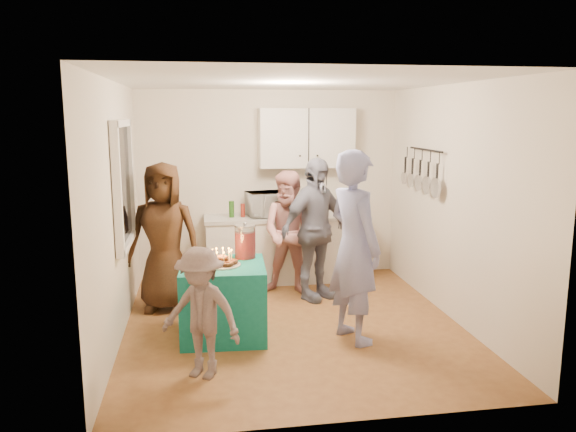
{
  "coord_description": "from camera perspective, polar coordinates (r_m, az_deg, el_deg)",
  "views": [
    {
      "loc": [
        -0.99,
        -5.74,
        2.27
      ],
      "look_at": [
        0.0,
        0.35,
        1.15
      ],
      "focal_mm": 35.0,
      "sensor_mm": 36.0,
      "label": 1
    }
  ],
  "objects": [
    {
      "name": "floor",
      "position": [
        6.25,
        0.52,
        -11.01
      ],
      "size": [
        4.0,
        4.0,
        0.0
      ],
      "primitive_type": "plane",
      "color": "brown",
      "rests_on": "ground"
    },
    {
      "name": "woman_back_center",
      "position": [
        7.08,
        0.29,
        -1.77
      ],
      "size": [
        0.93,
        0.83,
        1.58
      ],
      "primitive_type": "imported",
      "rotation": [
        0.0,
        0.0,
        -0.37
      ],
      "color": "#CF6C6E",
      "rests_on": "floor"
    },
    {
      "name": "woman_back_right",
      "position": [
        6.88,
        2.72,
        -1.37
      ],
      "size": [
        1.1,
        0.92,
        1.76
      ],
      "primitive_type": "imported",
      "rotation": [
        0.0,
        0.0,
        0.57
      ],
      "color": "black",
      "rests_on": "floor"
    },
    {
      "name": "back_wall",
      "position": [
        7.86,
        -1.93,
        3.2
      ],
      "size": [
        3.6,
        3.6,
        0.0
      ],
      "primitive_type": "plane",
      "color": "silver",
      "rests_on": "floor"
    },
    {
      "name": "window_night",
      "position": [
        6.13,
        -16.5,
        3.12
      ],
      "size": [
        0.04,
        1.0,
        1.2
      ],
      "primitive_type": "cube",
      "color": "black",
      "rests_on": "left_wall"
    },
    {
      "name": "countertop",
      "position": [
        7.66,
        -0.14,
        -0.12
      ],
      "size": [
        2.24,
        0.62,
        0.05
      ],
      "primitive_type": "cube",
      "color": "beige",
      "rests_on": "counter"
    },
    {
      "name": "microwave",
      "position": [
        7.59,
        -1.9,
        1.23
      ],
      "size": [
        0.66,
        0.51,
        0.33
      ],
      "primitive_type": "imported",
      "rotation": [
        0.0,
        0.0,
        0.2
      ],
      "color": "white",
      "rests_on": "countertop"
    },
    {
      "name": "woman_back_left",
      "position": [
        6.67,
        -12.47,
        -2.09
      ],
      "size": [
        0.94,
        0.71,
        1.74
      ],
      "primitive_type": "imported",
      "rotation": [
        0.0,
        0.0,
        -0.19
      ],
      "color": "brown",
      "rests_on": "floor"
    },
    {
      "name": "punch_jar",
      "position": [
        5.99,
        -4.37,
        -2.68
      ],
      "size": [
        0.22,
        0.22,
        0.34
      ],
      "primitive_type": "cylinder",
      "color": "red",
      "rests_on": "party_table"
    },
    {
      "name": "donut_cake",
      "position": [
        5.72,
        -6.75,
        -4.15
      ],
      "size": [
        0.38,
        0.38,
        0.18
      ],
      "primitive_type": null,
      "color": "#381C0C",
      "rests_on": "party_table"
    },
    {
      "name": "ceiling",
      "position": [
        5.83,
        0.57,
        13.53
      ],
      "size": [
        4.0,
        4.0,
        0.0
      ],
      "primitive_type": "plane",
      "color": "white",
      "rests_on": "floor"
    },
    {
      "name": "counter",
      "position": [
        7.75,
        -0.14,
        -3.43
      ],
      "size": [
        2.2,
        0.58,
        0.86
      ],
      "primitive_type": "cube",
      "color": "white",
      "rests_on": "floor"
    },
    {
      "name": "child_near_left",
      "position": [
        4.97,
        -8.83,
        -9.72
      ],
      "size": [
        0.87,
        0.76,
        1.16
      ],
      "primitive_type": "imported",
      "rotation": [
        0.0,
        0.0,
        -0.54
      ],
      "color": "#5E4D4B",
      "rests_on": "floor"
    },
    {
      "name": "pot_rack",
      "position": [
        7.02,
        13.58,
        4.53
      ],
      "size": [
        0.12,
        1.0,
        0.6
      ],
      "primitive_type": "cube",
      "color": "black",
      "rests_on": "right_wall"
    },
    {
      "name": "man_birthday",
      "position": [
        5.63,
        6.74,
        -3.13
      ],
      "size": [
        0.68,
        0.83,
        1.94
      ],
      "primitive_type": "imported",
      "rotation": [
        0.0,
        0.0,
        1.93
      ],
      "color": "#8A90C9",
      "rests_on": "floor"
    },
    {
      "name": "upper_cabinet",
      "position": [
        7.74,
        1.9,
        7.92
      ],
      "size": [
        1.3,
        0.3,
        0.8
      ],
      "primitive_type": "cube",
      "color": "white",
      "rests_on": "back_wall"
    },
    {
      "name": "right_wall",
      "position": [
        6.45,
        16.51,
        1.22
      ],
      "size": [
        4.0,
        4.0,
        0.0
      ],
      "primitive_type": "plane",
      "color": "silver",
      "rests_on": "floor"
    },
    {
      "name": "left_wall",
      "position": [
        5.88,
        -17.03,
        0.33
      ],
      "size": [
        4.0,
        4.0,
        0.0
      ],
      "primitive_type": "plane",
      "color": "silver",
      "rests_on": "floor"
    },
    {
      "name": "party_table",
      "position": [
        5.89,
        -6.56,
        -8.48
      ],
      "size": [
        0.9,
        0.9,
        0.76
      ],
      "primitive_type": "cube",
      "rotation": [
        0.0,
        0.0,
        -0.06
      ],
      "color": "#106F61",
      "rests_on": "floor"
    }
  ]
}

